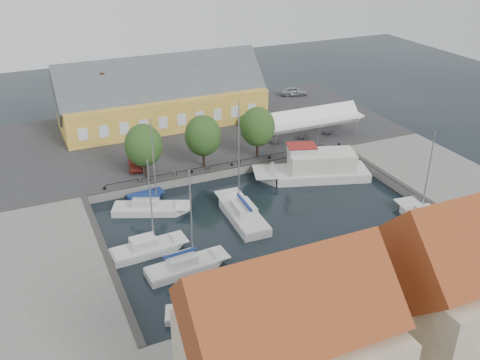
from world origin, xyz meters
The scene contains 20 objects.
ground centered at (0.00, 0.00, 0.00)m, with size 140.00×140.00×0.00m, color black.
north_quay centered at (0.00, 23.00, 0.50)m, with size 56.00×26.00×1.00m, color #2D2D30.
west_quay centered at (-22.00, -2.00, 0.50)m, with size 12.00×24.00×1.00m, color slate.
east_quay centered at (22.00, -2.00, 0.50)m, with size 12.00×24.00×1.00m, color slate.
south_bank centered at (0.00, -21.00, 0.50)m, with size 56.00×14.00×1.00m, color slate.
quay_edge_fittings centered at (0.02, 4.75, 1.06)m, with size 56.00×24.72×0.40m.
warehouse centered at (-2.60, 28.36, 4.43)m, with size 28.56×14.00×9.55m.
tent_canopy centered at (14.00, 14.50, 3.68)m, with size 14.00×4.00×2.83m.
quay_trees centered at (-2.00, 12.00, 4.88)m, with size 18.20×4.20×6.30m.
car_silver centered at (21.05, 31.61, 1.74)m, with size 1.74×4.34×1.48m, color #9A9CA2.
car_red centered at (-9.45, 15.01, 1.74)m, with size 1.57×4.52×1.49m, color #5A1A14.
center_sailboat centered at (-2.12, 0.69, 0.36)m, with size 3.15×9.43×12.71m.
trawler centered at (9.55, 5.72, 1.02)m, with size 13.97×7.96×5.00m.
east_boat_c centered at (14.23, -7.64, 0.26)m, with size 3.39×8.08×10.14m.
west_boat_a centered at (-10.40, 5.79, 0.27)m, with size 8.28×5.27×10.84m.
west_boat_c centered at (-12.59, -1.39, 0.26)m, with size 7.23×2.63×9.79m.
west_boat_d centered at (-10.27, -5.39, 0.27)m, with size 7.60×2.76×10.12m.
launch_sw centered at (-11.44, -11.37, 0.09)m, with size 5.35×3.46×0.98m.
launch_nw centered at (-10.00, 9.00, 0.09)m, with size 4.11×1.94×0.88m.
townhouses centered at (1.93, -23.24, 5.82)m, with size 36.30×8.50×12.00m.
Camera 1 is at (-21.46, -42.04, 27.90)m, focal length 40.00 mm.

